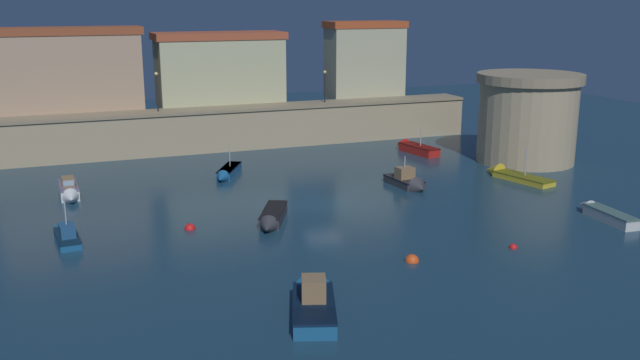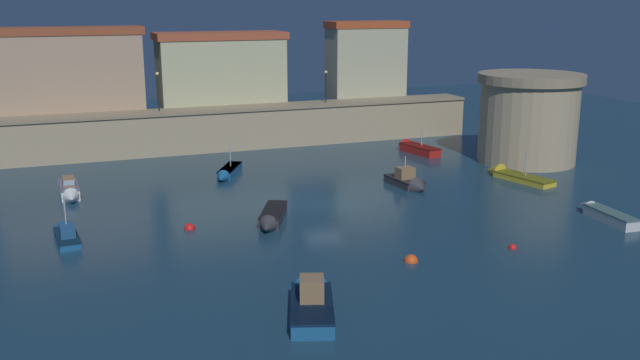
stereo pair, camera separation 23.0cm
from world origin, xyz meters
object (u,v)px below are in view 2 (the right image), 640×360
(moored_boat_2, at_px, (415,148))
(mooring_buoy_0, at_px, (513,248))
(quay_lamp_0, at_px, (158,85))
(moored_boat_0, at_px, (228,172))
(mooring_buoy_1, at_px, (411,261))
(moored_boat_4, at_px, (66,233))
(moored_boat_7, at_px, (409,182))
(moored_boat_1, at_px, (272,218))
(moored_boat_5, at_px, (312,298))
(fortress_tower, at_px, (528,118))
(moored_boat_6, at_px, (604,214))
(moored_boat_3, at_px, (511,175))
(moored_boat_8, at_px, (69,190))
(mooring_buoy_2, at_px, (190,229))
(quay_lamp_1, at_px, (326,81))

(moored_boat_2, relative_size, mooring_buoy_0, 11.71)
(quay_lamp_0, xyz_separation_m, mooring_buoy_0, (15.15, -33.81, -6.38))
(moored_boat_0, distance_m, mooring_buoy_1, 23.14)
(quay_lamp_0, bearing_deg, moored_boat_0, -71.47)
(moored_boat_4, height_order, moored_boat_7, moored_boat_4)
(moored_boat_1, height_order, moored_boat_5, moored_boat_5)
(quay_lamp_0, bearing_deg, fortress_tower, -26.76)
(quay_lamp_0, bearing_deg, mooring_buoy_0, -65.86)
(quay_lamp_0, relative_size, moored_boat_1, 0.67)
(fortress_tower, xyz_separation_m, moored_boat_6, (-5.75, -16.16, -3.58))
(mooring_buoy_0, bearing_deg, moored_boat_4, 155.70)
(fortress_tower, distance_m, moored_boat_3, 7.70)
(moored_boat_2, relative_size, mooring_buoy_1, 7.27)
(moored_boat_6, height_order, moored_boat_8, moored_boat_8)
(moored_boat_4, relative_size, mooring_buoy_2, 6.58)
(moored_boat_2, xyz_separation_m, mooring_buoy_1, (-13.90, -25.66, -0.42))
(quay_lamp_0, distance_m, moored_boat_4, 25.33)
(mooring_buoy_1, bearing_deg, moored_boat_7, 62.72)
(moored_boat_3, height_order, moored_boat_8, moored_boat_3)
(moored_boat_0, relative_size, moored_boat_7, 1.15)
(moored_boat_7, height_order, mooring_buoy_2, moored_boat_7)
(fortress_tower, bearing_deg, quay_lamp_0, 153.24)
(moored_boat_1, height_order, moored_boat_4, moored_boat_4)
(quay_lamp_0, height_order, moored_boat_5, quay_lamp_0)
(moored_boat_0, height_order, moored_boat_6, moored_boat_0)
(moored_boat_6, height_order, moored_boat_7, moored_boat_7)
(moored_boat_3, xyz_separation_m, moored_boat_8, (-33.59, 6.66, 0.25))
(moored_boat_5, bearing_deg, mooring_buoy_2, 31.68)
(moored_boat_3, relative_size, mooring_buoy_1, 8.29)
(moored_boat_5, distance_m, mooring_buoy_2, 14.26)
(moored_boat_5, relative_size, moored_boat_6, 1.15)
(fortress_tower, xyz_separation_m, mooring_buoy_0, (-14.70, -18.76, -3.97))
(quay_lamp_0, xyz_separation_m, moored_boat_4, (-9.11, -22.85, -6.02))
(moored_boat_2, height_order, mooring_buoy_0, moored_boat_2)
(quay_lamp_0, relative_size, quay_lamp_1, 1.13)
(moored_boat_5, distance_m, mooring_buoy_1, 8.21)
(moored_boat_0, bearing_deg, quay_lamp_0, -133.88)
(fortress_tower, height_order, mooring_buoy_1, fortress_tower)
(quay_lamp_1, bearing_deg, mooring_buoy_0, -92.39)
(quay_lamp_0, height_order, moored_boat_3, quay_lamp_0)
(moored_boat_8, distance_m, mooring_buoy_2, 12.51)
(moored_boat_0, xyz_separation_m, moored_boat_3, (21.31, -8.73, -0.08))
(quay_lamp_0, bearing_deg, moored_boat_8, -123.23)
(moored_boat_2, xyz_separation_m, moored_boat_3, (2.51, -11.77, -0.16))
(mooring_buoy_0, bearing_deg, moored_boat_2, 74.12)
(mooring_buoy_0, bearing_deg, moored_boat_3, 54.95)
(moored_boat_6, bearing_deg, quay_lamp_1, 17.15)
(moored_boat_3, xyz_separation_m, mooring_buoy_0, (-9.86, -14.05, -0.27))
(moored_boat_8, bearing_deg, moored_boat_3, 76.81)
(quay_lamp_0, bearing_deg, moored_boat_6, -52.34)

